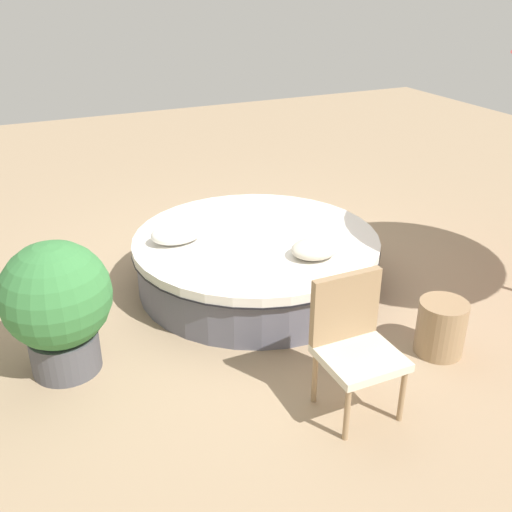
{
  "coord_description": "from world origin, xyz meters",
  "views": [
    {
      "loc": [
        2.15,
        4.65,
        2.82
      ],
      "look_at": [
        0.0,
        0.0,
        0.31
      ],
      "focal_mm": 41.52,
      "sensor_mm": 36.0,
      "label": 1
    }
  ],
  "objects_px": {
    "throw_pillow_0": "(177,233)",
    "patio_chair": "(353,336)",
    "planter": "(57,303)",
    "side_table": "(441,328)",
    "round_bed": "(256,260)",
    "throw_pillow_1": "(315,249)"
  },
  "relations": [
    {
      "from": "throw_pillow_0",
      "to": "patio_chair",
      "type": "height_order",
      "value": "patio_chair"
    },
    {
      "from": "planter",
      "to": "side_table",
      "type": "height_order",
      "value": "planter"
    },
    {
      "from": "round_bed",
      "to": "patio_chair",
      "type": "xyz_separation_m",
      "value": [
        0.14,
        1.87,
        0.3
      ]
    },
    {
      "from": "planter",
      "to": "throw_pillow_1",
      "type": "bearing_deg",
      "value": -179.63
    },
    {
      "from": "throw_pillow_0",
      "to": "side_table",
      "type": "distance_m",
      "value": 2.46
    },
    {
      "from": "patio_chair",
      "to": "planter",
      "type": "height_order",
      "value": "planter"
    },
    {
      "from": "side_table",
      "to": "planter",
      "type": "bearing_deg",
      "value": -20.43
    },
    {
      "from": "patio_chair",
      "to": "planter",
      "type": "relative_size",
      "value": 0.92
    },
    {
      "from": "throw_pillow_0",
      "to": "throw_pillow_1",
      "type": "height_order",
      "value": "throw_pillow_0"
    },
    {
      "from": "round_bed",
      "to": "planter",
      "type": "bearing_deg",
      "value": 18.03
    },
    {
      "from": "round_bed",
      "to": "side_table",
      "type": "distance_m",
      "value": 1.87
    },
    {
      "from": "throw_pillow_0",
      "to": "planter",
      "type": "distance_m",
      "value": 1.43
    },
    {
      "from": "round_bed",
      "to": "side_table",
      "type": "bearing_deg",
      "value": 117.7
    },
    {
      "from": "round_bed",
      "to": "side_table",
      "type": "xyz_separation_m",
      "value": [
        -0.87,
        1.65,
        -0.04
      ]
    },
    {
      "from": "throw_pillow_1",
      "to": "side_table",
      "type": "distance_m",
      "value": 1.25
    },
    {
      "from": "round_bed",
      "to": "planter",
      "type": "xyz_separation_m",
      "value": [
        1.9,
        0.62,
        0.33
      ]
    },
    {
      "from": "round_bed",
      "to": "patio_chair",
      "type": "relative_size",
      "value": 2.4
    },
    {
      "from": "throw_pillow_1",
      "to": "planter",
      "type": "distance_m",
      "value": 2.19
    },
    {
      "from": "throw_pillow_0",
      "to": "patio_chair",
      "type": "relative_size",
      "value": 0.5
    },
    {
      "from": "patio_chair",
      "to": "side_table",
      "type": "height_order",
      "value": "patio_chair"
    },
    {
      "from": "patio_chair",
      "to": "side_table",
      "type": "xyz_separation_m",
      "value": [
        -1.0,
        -0.22,
        -0.33
      ]
    },
    {
      "from": "patio_chair",
      "to": "throw_pillow_0",
      "type": "bearing_deg",
      "value": -74.08
    }
  ]
}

